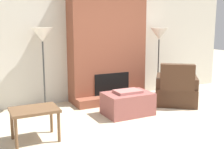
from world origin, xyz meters
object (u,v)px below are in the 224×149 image
at_px(ottoman, 128,103).
at_px(floor_lamp_right, 159,36).
at_px(side_table, 34,113).
at_px(floor_lamp_left, 42,37).
at_px(armchair, 176,91).

distance_m(ottoman, floor_lamp_right, 2.11).
xyz_separation_m(ottoman, side_table, (-1.78, -0.43, 0.19)).
bearing_deg(side_table, floor_lamp_left, 71.18).
bearing_deg(side_table, ottoman, 13.56).
distance_m(side_table, floor_lamp_left, 1.83).
bearing_deg(ottoman, armchair, 6.73).
bearing_deg(floor_lamp_left, ottoman, -38.27).
relative_size(side_table, floor_lamp_right, 0.42).
height_order(ottoman, floor_lamp_right, floor_lamp_right).
height_order(ottoman, armchair, armchair).
distance_m(ottoman, floor_lamp_left, 2.04).
relative_size(floor_lamp_left, floor_lamp_right, 1.02).
distance_m(floor_lamp_left, floor_lamp_right, 2.71).
bearing_deg(floor_lamp_right, side_table, -155.67).
distance_m(armchair, side_table, 3.10).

